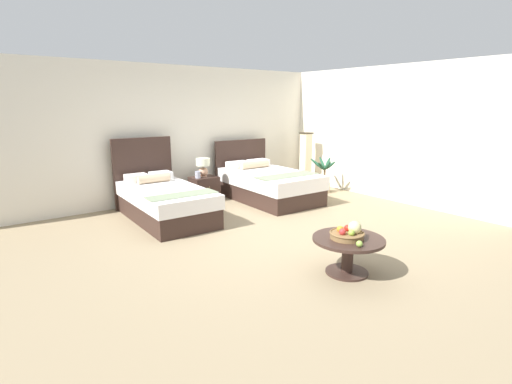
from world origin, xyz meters
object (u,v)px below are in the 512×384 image
(coffee_table, at_px, (348,248))
(floor_lamp_corner, at_px, (306,160))
(table_lamp, at_px, (203,166))
(loose_apple, at_px, (359,244))
(potted_palm, at_px, (324,180))
(bed_near_window, at_px, (164,200))
(vase, at_px, (198,175))
(bed_near_corner, at_px, (267,184))
(nightstand, at_px, (204,189))
(fruit_bowl, at_px, (348,233))

(coffee_table, relative_size, floor_lamp_corner, 0.65)
(table_lamp, bearing_deg, coffee_table, -95.41)
(loose_apple, height_order, potted_palm, potted_palm)
(bed_near_window, xyz_separation_m, table_lamp, (1.16, 0.67, 0.41))
(vase, bearing_deg, bed_near_corner, -26.12)
(nightstand, distance_m, table_lamp, 0.48)
(bed_near_window, distance_m, floor_lamp_corner, 3.92)
(fruit_bowl, relative_size, floor_lamp_corner, 0.31)
(nightstand, xyz_separation_m, loose_apple, (-0.52, -4.31, 0.22))
(bed_near_window, xyz_separation_m, bed_near_corner, (2.28, -0.01, 0.01))
(bed_near_window, distance_m, potted_palm, 3.70)
(table_lamp, height_order, coffee_table, table_lamp)
(coffee_table, height_order, loose_apple, loose_apple)
(nightstand, height_order, coffee_table, nightstand)
(bed_near_window, bearing_deg, floor_lamp_corner, 7.44)
(coffee_table, xyz_separation_m, loose_apple, (-0.14, -0.26, 0.16))
(coffee_table, bearing_deg, vase, 86.75)
(bed_near_window, relative_size, fruit_bowl, 5.43)
(coffee_table, height_order, floor_lamp_corner, floor_lamp_corner)
(bed_near_window, xyz_separation_m, nightstand, (1.16, 0.65, -0.07))
(coffee_table, relative_size, fruit_bowl, 2.08)
(fruit_bowl, xyz_separation_m, floor_lamp_corner, (3.11, 3.91, 0.14))
(nightstand, xyz_separation_m, potted_palm, (2.53, -0.94, 0.03))
(bed_near_corner, relative_size, vase, 15.70)
(vase, xyz_separation_m, loose_apple, (-0.36, -4.27, -0.10))
(bed_near_corner, distance_m, potted_palm, 1.43)
(table_lamp, xyz_separation_m, fruit_bowl, (-0.40, -4.07, -0.23))
(bed_near_corner, bearing_deg, table_lamp, 148.50)
(bed_near_corner, xyz_separation_m, floor_lamp_corner, (1.59, 0.52, 0.31))
(bed_near_window, bearing_deg, vase, 31.45)
(nightstand, relative_size, floor_lamp_corner, 0.41)
(potted_palm, bearing_deg, coffee_table, -133.09)
(loose_apple, bearing_deg, table_lamp, 83.13)
(floor_lamp_corner, bearing_deg, fruit_bowl, -128.54)
(bed_near_window, distance_m, coffee_table, 3.48)
(vase, relative_size, potted_palm, 0.18)
(nightstand, relative_size, potted_palm, 0.66)
(bed_near_window, bearing_deg, fruit_bowl, -77.41)
(bed_near_window, height_order, floor_lamp_corner, bed_near_window)
(floor_lamp_corner, height_order, potted_palm, floor_lamp_corner)
(table_lamp, distance_m, potted_palm, 2.74)
(table_lamp, bearing_deg, nightstand, -90.00)
(vase, xyz_separation_m, coffee_table, (-0.23, -4.01, -0.26))
(loose_apple, relative_size, potted_palm, 0.09)
(nightstand, relative_size, table_lamp, 1.39)
(vase, distance_m, fruit_bowl, 4.02)
(bed_near_corner, xyz_separation_m, nightstand, (-1.12, 0.67, -0.08))
(vase, bearing_deg, potted_palm, -18.46)
(table_lamp, distance_m, vase, 0.23)
(vase, height_order, loose_apple, vase)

